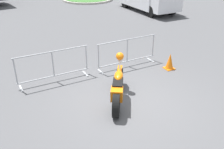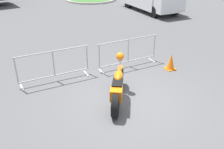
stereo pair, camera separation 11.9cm
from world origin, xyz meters
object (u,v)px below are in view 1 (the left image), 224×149
(motorcycle, at_px, (118,86))
(traffic_cone, at_px, (170,61))
(crowd_barrier_near, at_px, (53,66))
(crowd_barrier_far, at_px, (127,52))

(motorcycle, distance_m, traffic_cone, 2.87)
(motorcycle, bearing_deg, crowd_barrier_near, 65.99)
(motorcycle, bearing_deg, traffic_cone, -37.19)
(crowd_barrier_near, height_order, crowd_barrier_far, same)
(traffic_cone, bearing_deg, crowd_barrier_near, 167.75)
(crowd_barrier_far, bearing_deg, motorcycle, -125.11)
(crowd_barrier_near, distance_m, traffic_cone, 4.13)
(crowd_barrier_far, bearing_deg, traffic_cone, -34.08)
(crowd_barrier_near, distance_m, crowd_barrier_far, 2.73)
(crowd_barrier_near, bearing_deg, traffic_cone, -12.25)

